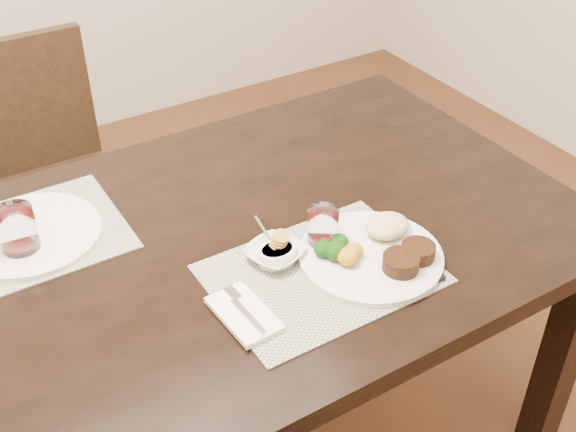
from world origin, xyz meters
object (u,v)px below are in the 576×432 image
dinner_plate (377,251)px  cracker_bowl (275,253)px  far_plate (31,235)px  wine_glass_near (323,230)px  steak_knife (420,261)px  chair_far (46,166)px

dinner_plate → cracker_bowl: (-0.19, 0.11, -0.00)m
dinner_plate → far_plate: bearing=128.6°
dinner_plate → wine_glass_near: bearing=114.8°
dinner_plate → wine_glass_near: size_ratio=3.31×
steak_knife → far_plate: 0.86m
steak_knife → wine_glass_near: size_ratio=2.31×
chair_far → steak_knife: chair_far is taller
cracker_bowl → wine_glass_near: 0.12m
cracker_bowl → wine_glass_near: wine_glass_near is taller
dinner_plate → wine_glass_near: 0.13m
chair_far → cracker_bowl: chair_far is taller
dinner_plate → steak_knife: 0.09m
dinner_plate → steak_knife: (0.07, -0.06, -0.01)m
chair_far → wine_glass_near: (0.35, -1.07, 0.29)m
chair_far → far_plate: chair_far is taller
wine_glass_near → cracker_bowl: bearing=172.3°
chair_far → far_plate: (-0.19, -0.70, 0.26)m
wine_glass_near → dinner_plate: bearing=-50.8°
dinner_plate → far_plate: size_ratio=1.00×
wine_glass_near → far_plate: wine_glass_near is taller
chair_far → far_plate: bearing=-105.3°
dinner_plate → chair_far: bearing=95.7°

